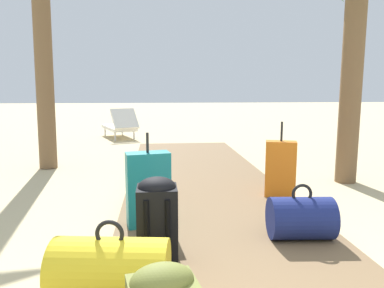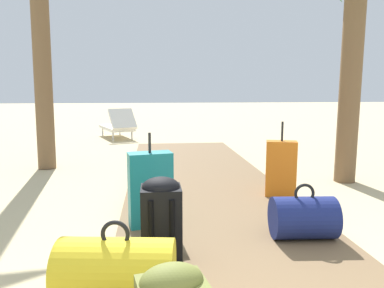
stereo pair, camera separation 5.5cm
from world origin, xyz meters
name	(u,v)px [view 1 (the left image)]	position (x,y,z in m)	size (l,w,h in m)	color
ground_plane	(212,211)	(0.00, 2.89, 0.00)	(60.00, 60.00, 0.00)	#CCB789
boardwalk	(203,189)	(0.00, 3.61, 0.04)	(1.87, 7.22, 0.08)	brown
duffel_bag_yellow	(111,269)	(-0.83, 1.21, 0.26)	(0.69, 0.44, 0.47)	gold
suitcase_orange	(280,169)	(0.80, 3.10, 0.39)	(0.37, 0.26, 0.84)	orange
backpack_black	(157,218)	(-0.57, 1.64, 0.40)	(0.27, 0.27, 0.60)	black
backpack_tan	(149,174)	(-0.66, 3.20, 0.34)	(0.36, 0.29, 0.49)	tan
suitcase_teal	(148,189)	(-0.65, 2.35, 0.41)	(0.40, 0.26, 0.82)	#197A7F
duffel_bag_navy	(301,218)	(0.57, 1.93, 0.25)	(0.52, 0.37, 0.45)	navy
lounge_chair	(120,126)	(-1.52, 8.77, 0.33)	(1.10, 1.66, 0.78)	white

